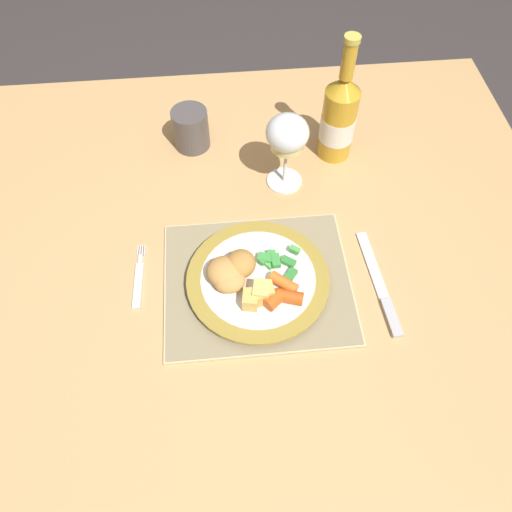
{
  "coord_description": "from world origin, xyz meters",
  "views": [
    {
      "loc": [
        0.01,
        -0.54,
        1.48
      ],
      "look_at": [
        0.05,
        -0.06,
        0.78
      ],
      "focal_mm": 35.0,
      "sensor_mm": 36.0,
      "label": 1
    }
  ],
  "objects": [
    {
      "name": "ground_plane",
      "position": [
        0.0,
        0.0,
        0.0
      ],
      "size": [
        6.0,
        6.0,
        0.0
      ],
      "primitive_type": "plane",
      "color": "#383333"
    },
    {
      "name": "dining_table",
      "position": [
        0.0,
        0.0,
        0.66
      ],
      "size": [
        1.28,
        1.0,
        0.74
      ],
      "color": "tan",
      "rests_on": "ground"
    },
    {
      "name": "placemat",
      "position": [
        0.05,
        -0.09,
        0.74
      ],
      "size": [
        0.32,
        0.27,
        0.01
      ],
      "color": "#CCB789",
      "rests_on": "dining_table"
    },
    {
      "name": "dinner_plate",
      "position": [
        0.05,
        -0.1,
        0.76
      ],
      "size": [
        0.24,
        0.24,
        0.02
      ],
      "color": "white",
      "rests_on": "placemat"
    },
    {
      "name": "breaded_croquettes",
      "position": [
        0.01,
        -0.09,
        0.78
      ],
      "size": [
        0.1,
        0.09,
        0.04
      ],
      "color": "tan",
      "rests_on": "dinner_plate"
    },
    {
      "name": "green_beans_pile",
      "position": [
        0.09,
        -0.07,
        0.77
      ],
      "size": [
        0.08,
        0.07,
        0.02
      ],
      "color": "#4CA84C",
      "rests_on": "dinner_plate"
    },
    {
      "name": "glazed_carrots",
      "position": [
        0.09,
        -0.14,
        0.78
      ],
      "size": [
        0.07,
        0.07,
        0.02
      ],
      "color": "orange",
      "rests_on": "dinner_plate"
    },
    {
      "name": "fork",
      "position": [
        -0.15,
        -0.07,
        0.74
      ],
      "size": [
        0.02,
        0.13,
        0.01
      ],
      "color": "silver",
      "rests_on": "dining_table"
    },
    {
      "name": "table_knife",
      "position": [
        0.26,
        -0.13,
        0.74
      ],
      "size": [
        0.03,
        0.21,
        0.01
      ],
      "color": "silver",
      "rests_on": "dining_table"
    },
    {
      "name": "wine_glass",
      "position": [
        0.13,
        0.14,
        0.86
      ],
      "size": [
        0.08,
        0.08,
        0.16
      ],
      "color": "silver",
      "rests_on": "dining_table"
    },
    {
      "name": "bottle",
      "position": [
        0.24,
        0.21,
        0.83
      ],
      "size": [
        0.07,
        0.07,
        0.26
      ],
      "color": "gold",
      "rests_on": "dining_table"
    },
    {
      "name": "roast_potatoes",
      "position": [
        0.05,
        -0.14,
        0.78
      ],
      "size": [
        0.05,
        0.05,
        0.03
      ],
      "color": "#E5BC66",
      "rests_on": "dinner_plate"
    },
    {
      "name": "drinking_cup",
      "position": [
        -0.05,
        0.26,
        0.78
      ],
      "size": [
        0.07,
        0.07,
        0.08
      ],
      "color": "#4C4747",
      "rests_on": "dining_table"
    }
  ]
}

